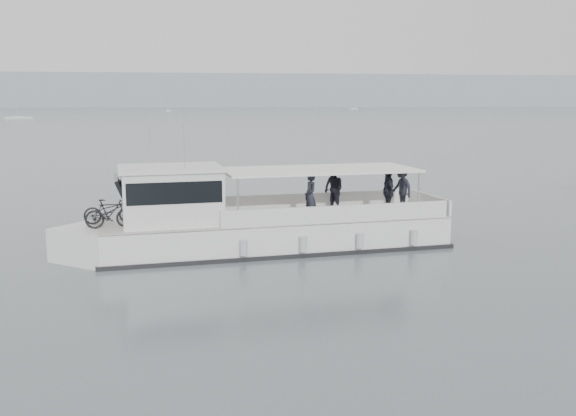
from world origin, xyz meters
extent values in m
plane|color=slate|center=(0.00, 0.00, 0.00)|extent=(1400.00, 1400.00, 0.00)
cube|color=#939EA8|center=(0.00, 560.00, 14.00)|extent=(1400.00, 90.00, 28.00)
cube|color=white|center=(1.33, 2.95, 0.50)|extent=(13.71, 5.03, 1.45)
cube|color=white|center=(-5.33, 2.21, 0.50)|extent=(3.61, 3.61, 1.45)
cube|color=beige|center=(1.33, 2.95, 1.23)|extent=(13.71, 5.03, 0.07)
cube|color=black|center=(1.33, 2.95, 0.06)|extent=(13.94, 5.18, 0.20)
cube|color=white|center=(3.13, 4.88, 1.56)|extent=(8.89, 1.09, 0.67)
cube|color=white|center=(3.51, 1.46, 1.56)|extent=(8.89, 1.09, 0.67)
cube|color=white|center=(7.93, 3.68, 1.56)|extent=(0.50, 3.56, 0.67)
cube|color=white|center=(-2.67, 2.51, 2.23)|extent=(3.88, 3.39, 2.01)
cube|color=black|center=(-4.39, 2.32, 2.40)|extent=(0.93, 2.84, 1.29)
cube|color=black|center=(-2.67, 2.51, 2.57)|extent=(3.67, 3.41, 0.78)
cube|color=white|center=(-2.67, 2.51, 3.29)|extent=(4.13, 3.64, 0.11)
cube|color=white|center=(3.10, 3.15, 3.07)|extent=(7.91, 4.16, 0.09)
cylinder|color=silver|center=(-0.28, 1.20, 2.15)|extent=(0.07, 0.07, 1.84)
cylinder|color=silver|center=(-0.62, 4.31, 2.15)|extent=(0.07, 0.07, 1.84)
cylinder|color=silver|center=(6.82, 1.99, 2.15)|extent=(0.07, 0.07, 1.84)
cylinder|color=silver|center=(6.48, 5.10, 2.15)|extent=(0.07, 0.07, 1.84)
cylinder|color=silver|center=(-3.44, 3.43, 4.74)|extent=(0.04, 0.04, 2.90)
cylinder|color=silver|center=(-2.14, 1.78, 4.52)|extent=(0.04, 0.04, 2.46)
cylinder|color=#B8BABF|center=(-0.12, 0.81, 0.56)|extent=(0.30, 0.30, 0.56)
cylinder|color=#B8BABF|center=(2.10, 1.06, 0.56)|extent=(0.30, 0.30, 0.56)
cylinder|color=#B8BABF|center=(4.32, 1.31, 0.56)|extent=(0.30, 0.30, 0.56)
cylinder|color=#B8BABF|center=(6.53, 1.55, 0.56)|extent=(0.30, 0.30, 0.56)
imported|color=black|center=(-4.94, 2.71, 1.73)|extent=(1.98, 0.87, 1.01)
imported|color=black|center=(-4.84, 1.82, 1.76)|extent=(1.81, 0.69, 1.06)
imported|color=#252631|center=(2.55, 2.08, 2.17)|extent=(0.56, 0.75, 1.88)
imported|color=#252631|center=(3.90, 4.02, 2.17)|extent=(1.06, 1.14, 1.88)
imported|color=#252631|center=(5.84, 2.78, 2.17)|extent=(0.47, 1.11, 1.88)
imported|color=#252631|center=(6.82, 4.01, 2.17)|extent=(1.03, 1.37, 1.88)
cube|color=white|center=(-10.51, 331.54, 0.30)|extent=(3.61, 5.96, 0.75)
cube|color=white|center=(-10.51, 331.54, 0.62)|extent=(2.16, 2.40, 0.45)
cylinder|color=silver|center=(-10.51, 331.54, 3.72)|extent=(0.08, 0.08, 6.24)
cube|color=white|center=(107.29, 393.27, 0.30)|extent=(6.19, 4.43, 0.75)
cube|color=white|center=(107.29, 393.27, 0.62)|extent=(2.62, 2.44, 0.45)
cube|color=white|center=(-54.58, 193.39, 0.30)|extent=(8.46, 6.84, 0.75)
cube|color=white|center=(-54.58, 193.39, 0.62)|extent=(3.73, 3.57, 0.45)
cylinder|color=silver|center=(-54.58, 193.39, 5.20)|extent=(0.08, 0.08, 9.20)
camera|label=1|loc=(-2.05, -21.58, 5.77)|focal=40.00mm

